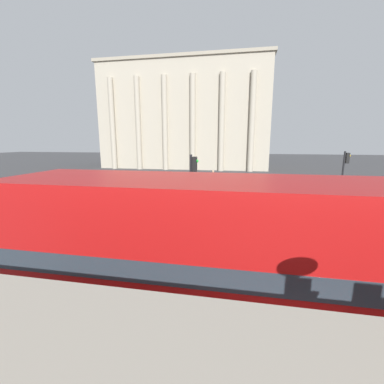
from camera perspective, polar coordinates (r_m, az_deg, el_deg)
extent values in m
cylinder|color=black|center=(8.82, -17.80, -18.09)|extent=(1.04, 0.22, 1.04)
cylinder|color=black|center=(7.09, -28.76, -27.05)|extent=(1.04, 0.22, 1.04)
cube|color=#B71414|center=(6.42, 11.52, -21.37)|extent=(10.93, 2.54, 1.61)
cube|color=#2D3842|center=(5.93, 11.92, -12.94)|extent=(10.71, 2.56, 0.45)
cube|color=#B71414|center=(5.62, 12.29, -4.42)|extent=(10.93, 2.54, 1.37)
cube|color=#B2A893|center=(49.41, -1.25, 16.04)|extent=(29.19, 11.41, 17.82)
cube|color=#A39984|center=(51.00, -1.30, 26.34)|extent=(29.79, 12.01, 0.50)
cylinder|color=#B2A893|center=(47.46, -17.26, 14.13)|extent=(0.90, 0.90, 15.14)
cylinder|color=#B2A893|center=(45.49, -11.89, 14.54)|extent=(0.90, 0.90, 15.14)
cylinder|color=#B2A893|center=(43.93, -6.06, 14.83)|extent=(0.90, 0.90, 15.14)
cylinder|color=#B2A893|center=(42.83, 0.15, 14.99)|extent=(0.90, 0.90, 15.14)
cylinder|color=#B2A893|center=(42.22, 6.61, 14.97)|extent=(0.90, 0.90, 15.14)
cylinder|color=#B2A893|center=(42.13, 13.17, 14.77)|extent=(0.90, 0.90, 15.14)
cylinder|color=black|center=(12.25, -0.25, -1.42)|extent=(0.12, 0.12, 4.16)
cube|color=black|center=(11.96, 0.60, 6.18)|extent=(0.20, 0.24, 0.70)
sphere|color=green|center=(11.93, 1.12, 6.89)|extent=(0.14, 0.14, 0.14)
cylinder|color=black|center=(20.02, 30.31, 1.93)|extent=(0.12, 0.12, 4.11)
cube|color=black|center=(19.93, 31.26, 6.46)|extent=(0.20, 0.24, 0.70)
sphere|color=gold|center=(19.96, 31.60, 6.86)|extent=(0.14, 0.14, 0.14)
cylinder|color=#282B33|center=(18.32, -8.27, -2.66)|extent=(0.14, 0.14, 0.80)
cylinder|color=#282B33|center=(18.26, -7.73, -2.69)|extent=(0.14, 0.14, 0.80)
cylinder|color=#284799|center=(18.13, -8.06, -0.48)|extent=(0.32, 0.32, 0.63)
sphere|color=tan|center=(18.05, -8.10, 0.84)|extent=(0.22, 0.22, 0.22)
cylinder|color=#282B33|center=(26.99, 4.48, 1.98)|extent=(0.14, 0.14, 0.87)
cylinder|color=#282B33|center=(26.97, 4.86, 1.96)|extent=(0.14, 0.14, 0.87)
cylinder|color=silver|center=(26.87, 4.70, 3.62)|extent=(0.32, 0.32, 0.69)
sphere|color=tan|center=(26.81, 4.71, 4.60)|extent=(0.24, 0.24, 0.24)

